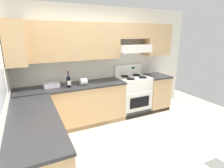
% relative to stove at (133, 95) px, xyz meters
% --- Properties ---
extents(ground_plane, '(7.04, 7.04, 0.00)m').
position_rel_stove_xyz_m(ground_plane, '(-1.09, -1.25, -0.48)').
color(ground_plane, beige).
extents(floor_accent_tile, '(0.30, 0.30, 0.01)m').
position_rel_stove_xyz_m(floor_accent_tile, '(0.14, -2.25, -0.48)').
color(floor_accent_tile, slate).
rests_on(floor_accent_tile, ground_plane).
extents(wall_back, '(4.68, 0.57, 2.55)m').
position_rel_stove_xyz_m(wall_back, '(-0.69, 0.27, 1.00)').
color(wall_back, silver).
rests_on(wall_back, ground_plane).
extents(counter_back_run, '(3.60, 0.65, 0.91)m').
position_rel_stove_xyz_m(counter_back_run, '(-1.05, -0.01, -0.03)').
color(counter_back_run, tan).
rests_on(counter_back_run, ground_plane).
extents(counter_left_run, '(0.63, 1.91, 0.91)m').
position_rel_stove_xyz_m(counter_left_run, '(-2.33, -1.26, -0.03)').
color(counter_left_run, tan).
rests_on(counter_left_run, ground_plane).
extents(stove, '(0.76, 0.62, 1.20)m').
position_rel_stove_xyz_m(stove, '(0.00, 0.00, 0.00)').
color(stove, white).
rests_on(stove, ground_plane).
extents(wine_bottle, '(0.08, 0.09, 0.33)m').
position_rel_stove_xyz_m(wine_bottle, '(-1.60, -0.10, 0.56)').
color(wine_bottle, black).
rests_on(wine_bottle, counter_back_run).
extents(bowl, '(0.30, 0.25, 0.07)m').
position_rel_stove_xyz_m(bowl, '(-1.91, 0.08, 0.46)').
color(bowl, silver).
rests_on(bowl, counter_back_run).
extents(paper_towel_roll, '(0.14, 0.14, 0.14)m').
position_rel_stove_xyz_m(paper_towel_roll, '(-1.28, -0.05, 0.50)').
color(paper_towel_roll, white).
rests_on(paper_towel_roll, counter_back_run).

